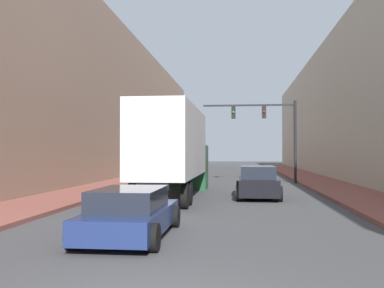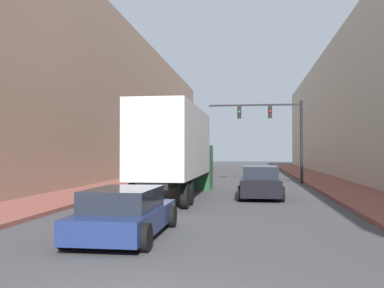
{
  "view_description": "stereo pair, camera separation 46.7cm",
  "coord_description": "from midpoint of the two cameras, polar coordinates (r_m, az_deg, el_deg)",
  "views": [
    {
      "loc": [
        1.24,
        -5.53,
        2.21
      ],
      "look_at": [
        -0.58,
        10.84,
        2.53
      ],
      "focal_mm": 40.0,
      "sensor_mm": 36.0,
      "label": 1
    },
    {
      "loc": [
        1.71,
        -5.47,
        2.21
      ],
      "look_at": [
        -0.58,
        10.84,
        2.53
      ],
      "focal_mm": 40.0,
      "sensor_mm": 36.0,
      "label": 2
    }
  ],
  "objects": [
    {
      "name": "suv_car",
      "position": [
        21.13,
        8.09,
        -5.1
      ],
      "size": [
        2.07,
        4.6,
        1.54
      ],
      "color": "black",
      "rests_on": "ground"
    },
    {
      "name": "building_right",
      "position": [
        37.12,
        22.27,
        4.84
      ],
      "size": [
        6.0,
        80.0,
        12.03
      ],
      "color": "#BCB29E",
      "rests_on": "ground"
    },
    {
      "name": "traffic_signal_gantry",
      "position": [
        31.42,
        10.18,
        2.44
      ],
      "size": [
        6.72,
        0.35,
        5.94
      ],
      "color": "black",
      "rests_on": "ground"
    },
    {
      "name": "sidewalk_left",
      "position": [
        36.56,
        -7.08,
        -4.46
      ],
      "size": [
        3.25,
        80.0,
        0.15
      ],
      "color": "brown",
      "rests_on": "ground"
    },
    {
      "name": "sidewalk_right",
      "position": [
        35.99,
        15.22,
        -4.49
      ],
      "size": [
        3.25,
        80.0,
        0.15
      ],
      "color": "brown",
      "rests_on": "ground"
    },
    {
      "name": "building_left",
      "position": [
        38.1,
        -13.87,
        5.59
      ],
      "size": [
        6.0,
        80.0,
        13.28
      ],
      "color": "#997A66",
      "rests_on": "ground"
    },
    {
      "name": "sedan_car",
      "position": [
        11.4,
        -9.36,
        -9.13
      ],
      "size": [
        2.08,
        4.49,
        1.28
      ],
      "color": "navy",
      "rests_on": "ground"
    },
    {
      "name": "semi_truck",
      "position": [
        21.19,
        -2.9,
        -0.66
      ],
      "size": [
        2.42,
        11.57,
        4.28
      ],
      "color": "silver",
      "rests_on": "ground"
    }
  ]
}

